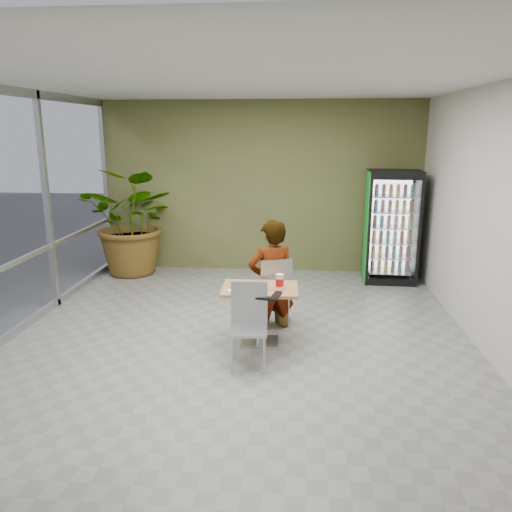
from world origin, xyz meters
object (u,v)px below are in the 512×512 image
object	(u,v)px
chair_near	(249,318)
seated_woman	(271,284)
soda_cup	(280,282)
beverage_fridge	(391,227)
chair_far	(274,287)
potted_plant	(135,221)
dining_table	(260,304)
cafeteria_tray	(261,294)

from	to	relation	value
chair_near	seated_woman	bearing A→B (deg)	77.64
soda_cup	beverage_fridge	world-z (taller)	beverage_fridge
chair_far	potted_plant	xyz separation A→B (m)	(-2.73, 2.45, 0.42)
soda_cup	potted_plant	bearing A→B (deg)	132.79
seated_woman	chair_far	bearing A→B (deg)	107.25
chair_far	beverage_fridge	xyz separation A→B (m)	(1.96, 2.36, 0.41)
potted_plant	soda_cup	bearing A→B (deg)	-47.21
dining_table	cafeteria_tray	xyz separation A→B (m)	(0.04, -0.31, 0.23)
seated_woman	beverage_fridge	bearing A→B (deg)	-151.37
seated_woman	potted_plant	xyz separation A→B (m)	(-2.69, 2.41, 0.40)
chair_near	potted_plant	world-z (taller)	potted_plant
cafeteria_tray	potted_plant	xyz separation A→B (m)	(-2.62, 3.34, 0.24)
soda_cup	potted_plant	size ratio (longest dim) A/B	0.09
chair_near	beverage_fridge	world-z (taller)	beverage_fridge
chair_near	potted_plant	xyz separation A→B (m)	(-2.50, 3.59, 0.44)
chair_far	chair_near	world-z (taller)	chair_far
seated_woman	cafeteria_tray	bearing A→B (deg)	64.77
dining_table	beverage_fridge	xyz separation A→B (m)	(2.10, 2.94, 0.46)
chair_near	seated_woman	xyz separation A→B (m)	(0.19, 1.18, 0.04)
seated_woman	beverage_fridge	size ratio (longest dim) A/B	0.91
dining_table	cafeteria_tray	world-z (taller)	cafeteria_tray
cafeteria_tray	potted_plant	bearing A→B (deg)	128.02
chair_near	beverage_fridge	size ratio (longest dim) A/B	0.48
dining_table	beverage_fridge	bearing A→B (deg)	54.38
cafeteria_tray	beverage_fridge	size ratio (longest dim) A/B	0.22
soda_cup	beverage_fridge	xyz separation A→B (m)	(1.86, 2.96, 0.15)
beverage_fridge	potted_plant	distance (m)	4.68
chair_near	seated_woman	size ratio (longest dim) A/B	0.53
chair_near	cafeteria_tray	distance (m)	0.34
soda_cup	chair_near	bearing A→B (deg)	-121.62
chair_far	soda_cup	xyz separation A→B (m)	(0.10, -0.60, 0.26)
beverage_fridge	potted_plant	world-z (taller)	potted_plant
dining_table	seated_woman	xyz separation A→B (m)	(0.11, 0.62, 0.06)
soda_cup	cafeteria_tray	distance (m)	0.37
soda_cup	beverage_fridge	distance (m)	3.50
dining_table	beverage_fridge	size ratio (longest dim) A/B	0.48
chair_far	seated_woman	bearing A→B (deg)	-72.75
beverage_fridge	chair_far	bearing A→B (deg)	-127.47
chair_far	seated_woman	xyz separation A→B (m)	(-0.04, 0.05, 0.02)
chair_near	beverage_fridge	bearing A→B (deg)	54.95
dining_table	cafeteria_tray	distance (m)	0.39
dining_table	cafeteria_tray	bearing A→B (deg)	-83.52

